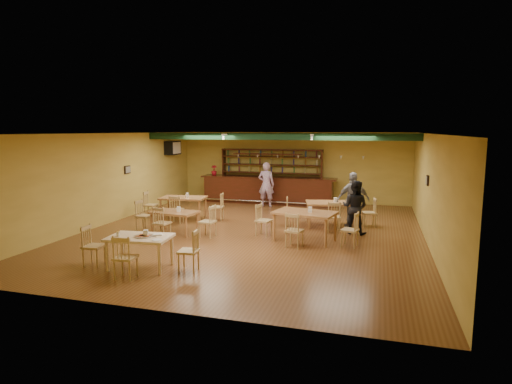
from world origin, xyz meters
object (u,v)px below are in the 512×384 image
(near_table, at_px, (140,252))
(patron_bar, at_px, (266,184))
(dining_table_a, at_px, (184,208))
(dining_table_c, at_px, (175,222))
(dining_table_d, at_px, (305,226))
(bar_counter, at_px, (268,190))
(dining_table_b, at_px, (331,214))
(patron_right_a, at_px, (355,207))

(near_table, relative_size, patron_bar, 0.76)
(dining_table_a, relative_size, dining_table_c, 1.14)
(dining_table_c, relative_size, dining_table_d, 0.81)
(bar_counter, relative_size, dining_table_d, 3.46)
(dining_table_b, relative_size, patron_right_a, 0.98)
(near_table, height_order, patron_right_a, patron_right_a)
(bar_counter, relative_size, near_table, 4.19)
(patron_bar, height_order, patron_right_a, patron_bar)
(dining_table_a, distance_m, dining_table_c, 2.16)
(dining_table_b, height_order, patron_right_a, patron_right_a)
(bar_counter, xyz_separation_m, dining_table_a, (-2.04, -3.95, -0.18))
(dining_table_d, relative_size, patron_bar, 0.92)
(dining_table_a, xyz_separation_m, dining_table_b, (5.11, 0.25, 0.01))
(dining_table_a, height_order, near_table, dining_table_a)
(bar_counter, bearing_deg, dining_table_b, -50.32)
(dining_table_b, height_order, dining_table_d, dining_table_d)
(bar_counter, distance_m, near_table, 9.21)
(patron_bar, distance_m, patron_right_a, 5.23)
(dining_table_d, bearing_deg, dining_table_c, -165.20)
(bar_counter, bearing_deg, patron_right_a, -49.30)
(dining_table_c, relative_size, patron_bar, 0.74)
(dining_table_a, xyz_separation_m, patron_bar, (2.19, 3.12, 0.53))
(near_table, bearing_deg, bar_counter, 80.29)
(dining_table_a, relative_size, dining_table_d, 0.92)
(dining_table_a, bearing_deg, dining_table_c, -78.14)
(bar_counter, relative_size, dining_table_a, 3.75)
(dining_table_b, bearing_deg, patron_right_a, -57.83)
(bar_counter, xyz_separation_m, dining_table_d, (2.57, -5.77, -0.15))
(bar_counter, height_order, dining_table_a, bar_counter)
(dining_table_d, bearing_deg, dining_table_b, 88.15)
(patron_right_a, bearing_deg, patron_bar, -28.78)
(near_table, bearing_deg, dining_table_a, 99.39)
(bar_counter, height_order, patron_bar, patron_bar)
(dining_table_b, relative_size, dining_table_d, 0.94)
(dining_table_c, bearing_deg, dining_table_b, 34.00)
(bar_counter, xyz_separation_m, patron_bar, (0.15, -0.83, 0.35))
(dining_table_c, distance_m, patron_bar, 5.41)
(dining_table_d, distance_m, patron_right_a, 1.86)
(dining_table_d, distance_m, patron_bar, 5.53)
(patron_right_a, bearing_deg, dining_table_d, 60.48)
(dining_table_c, xyz_separation_m, near_table, (0.75, -3.19, 0.03))
(bar_counter, bearing_deg, dining_table_c, -102.64)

